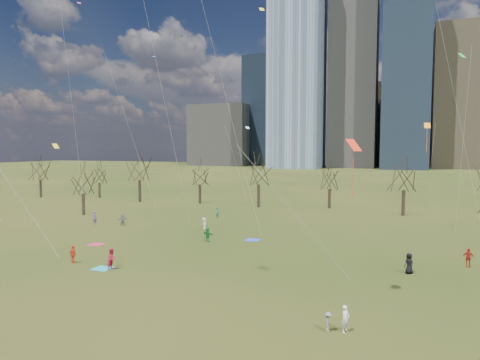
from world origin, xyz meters
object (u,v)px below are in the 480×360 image
(blanket_crimson, at_px, (96,245))
(person_1, at_px, (346,319))
(blanket_teal, at_px, (103,268))
(person_2, at_px, (112,259))
(blanket_navy, at_px, (252,240))
(person_4, at_px, (73,254))

(blanket_crimson, xyz_separation_m, person_1, (28.08, -13.07, 0.76))
(blanket_teal, relative_size, person_1, 1.03)
(blanket_teal, distance_m, person_2, 1.28)
(blanket_navy, height_order, person_4, person_4)
(blanket_crimson, relative_size, person_4, 0.99)
(blanket_crimson, relative_size, person_2, 0.88)
(blanket_teal, height_order, person_4, person_4)
(person_2, bearing_deg, person_4, 82.65)
(person_2, height_order, person_4, person_2)
(person_2, distance_m, person_4, 4.65)
(person_1, bearing_deg, blanket_crimson, 95.05)
(blanket_teal, distance_m, blanket_navy, 17.72)
(blanket_teal, height_order, person_2, person_2)
(person_1, distance_m, person_4, 25.91)
(person_4, bearing_deg, person_1, -175.41)
(person_1, height_order, person_2, person_2)
(person_4, bearing_deg, person_2, -166.52)
(blanket_teal, bearing_deg, blanket_crimson, 132.25)
(blanket_teal, xyz_separation_m, person_2, (0.90, 0.17, 0.90))
(blanket_teal, bearing_deg, person_2, 10.89)
(blanket_teal, relative_size, person_4, 0.99)
(person_2, relative_size, person_4, 1.13)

